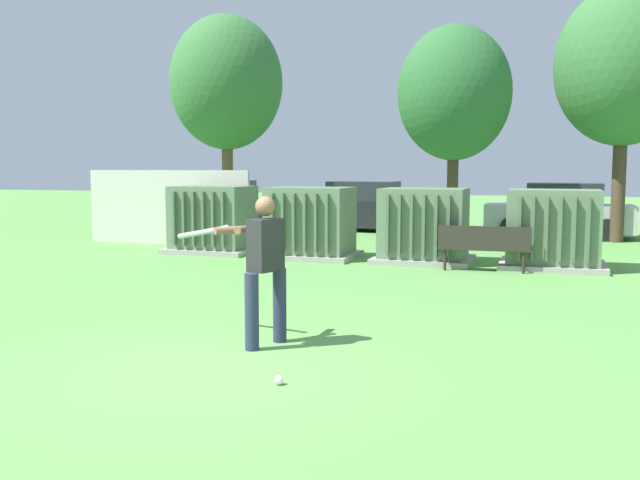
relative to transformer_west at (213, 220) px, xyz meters
The scene contains 15 objects.
ground_plane 10.22m from the transformer_west, 63.69° to the right, with size 96.00×96.00×0.00m, color #5B9947.
fence_panel 2.47m from the transformer_west, 146.32° to the left, with size 4.80×0.12×2.00m, color beige.
transformer_west is the anchor object (origin of this frame).
transformer_mid_west 2.63m from the transformer_west, ahead, with size 2.10×1.70×1.62m.
transformer_mid_east 5.22m from the transformer_west, ahead, with size 2.10×1.70×1.62m.
transformer_east 7.90m from the transformer_west, ahead, with size 2.10×1.70×1.62m.
park_bench 6.71m from the transformer_west, 10.41° to the right, with size 1.80×0.42×0.92m.
batter 9.27m from the transformer_west, 59.72° to the right, with size 1.58×0.83×1.74m.
sports_ball 10.84m from the transformer_west, 59.95° to the right, with size 0.09×0.09×0.09m, color white.
tree_left 7.47m from the transformer_west, 112.32° to the left, with size 3.68×3.68×7.03m.
tree_center_left 7.62m from the transformer_west, 40.81° to the left, with size 3.13×3.13×5.99m.
tree_center_right 11.85m from the transformer_west, 30.55° to the left, with size 3.68×3.68×7.03m.
parked_car_leftmost 7.76m from the transformer_west, 115.27° to the left, with size 4.39×2.35×1.62m.
parked_car_left_of_center 7.21m from the transformer_west, 75.00° to the left, with size 4.30×2.12×1.62m.
parked_car_right_of_center 10.44m from the transformer_west, 39.20° to the left, with size 4.20×1.92×1.62m.
Camera 1 is at (3.30, -6.29, 2.06)m, focal length 39.44 mm.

